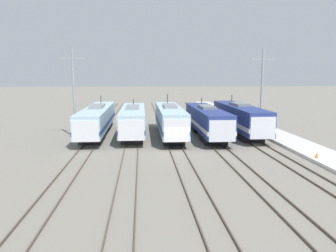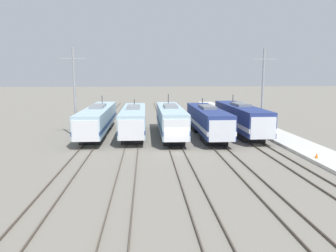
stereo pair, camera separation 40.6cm
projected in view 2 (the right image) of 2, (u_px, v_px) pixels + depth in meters
ground_plane at (176, 151)px, 34.46m from camera, size 400.00×400.00×0.00m
rail_pair_far_left at (85, 152)px, 33.79m from camera, size 1.50×120.00×0.15m
rail_pair_center_left at (131, 151)px, 34.12m from camera, size 1.51×120.00×0.15m
rail_pair_center at (176, 150)px, 34.45m from camera, size 1.51×120.00×0.15m
rail_pair_center_right at (221, 149)px, 34.78m from camera, size 1.51×120.00×0.15m
rail_pair_far_right at (265, 149)px, 35.11m from camera, size 1.50×120.00×0.15m
locomotive_far_left at (98, 120)px, 43.45m from camera, size 3.10×19.93×4.94m
locomotive_center_left at (134, 121)px, 42.59m from camera, size 3.07×16.76×4.53m
locomotive_center at (171, 120)px, 41.98m from camera, size 2.99×17.09×5.28m
locomotive_center_right at (208, 121)px, 42.02m from camera, size 3.12×17.01×4.71m
locomotive_far_right at (241, 118)px, 43.76m from camera, size 3.10×17.72×5.08m
catenary_tower_left at (75, 90)px, 40.82m from camera, size 3.15×0.27×11.26m
catenary_tower_right at (263, 90)px, 42.48m from camera, size 3.15×0.27×11.26m
platform at (304, 147)px, 35.39m from camera, size 4.00×120.00×0.32m
traffic_cone at (317, 155)px, 30.06m from camera, size 0.30×0.30×0.51m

